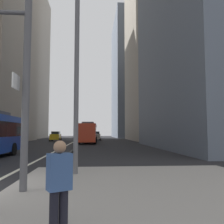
% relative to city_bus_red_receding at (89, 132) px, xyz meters
% --- Properties ---
extents(ground_plane, '(160.00, 160.00, 0.00)m').
position_rel_city_bus_red_receding_xyz_m(ground_plane, '(-2.85, -12.19, -1.84)').
color(ground_plane, black).
extents(median_island, '(9.00, 10.00, 0.15)m').
position_rel_city_bus_red_receding_xyz_m(median_island, '(2.65, -33.19, -1.76)').
color(median_island, gray).
rests_on(median_island, ground).
extents(lane_centre_line, '(0.20, 80.00, 0.01)m').
position_rel_city_bus_red_receding_xyz_m(lane_centre_line, '(-2.85, -2.19, -1.83)').
color(lane_centre_line, beige).
rests_on(lane_centre_line, ground).
extents(office_tower_left_far, '(10.06, 19.01, 43.33)m').
position_rel_city_bus_red_receding_xyz_m(office_tower_left_far, '(-18.85, 29.73, 19.83)').
color(office_tower_left_far, gray).
rests_on(office_tower_left_far, ground).
extents(office_tower_right_mid, '(10.22, 19.88, 43.75)m').
position_rel_city_bus_red_receding_xyz_m(office_tower_right_mid, '(14.15, 12.40, 20.04)').
color(office_tower_right_mid, gray).
rests_on(office_tower_right_mid, ground).
extents(office_tower_right_far, '(12.80, 24.25, 40.57)m').
position_rel_city_bus_red_receding_xyz_m(office_tower_right_far, '(14.15, 40.45, 18.45)').
color(office_tower_right_far, slate).
rests_on(office_tower_right_far, ground).
extents(city_bus_red_receding, '(2.90, 11.34, 3.40)m').
position_rel_city_bus_red_receding_xyz_m(city_bus_red_receding, '(0.00, 0.00, 0.00)').
color(city_bus_red_receding, red).
rests_on(city_bus_red_receding, ground).
extents(car_oncoming_mid, '(2.12, 4.55, 1.94)m').
position_rel_city_bus_red_receding_xyz_m(car_oncoming_mid, '(-6.82, 9.25, -0.85)').
color(car_oncoming_mid, gold).
rests_on(car_oncoming_mid, ground).
extents(car_receding_near, '(2.14, 4.12, 1.94)m').
position_rel_city_bus_red_receding_xyz_m(car_receding_near, '(1.32, 12.81, -0.85)').
color(car_receding_near, '#B2A899').
rests_on(car_receding_near, ground).
extents(car_receding_far, '(2.06, 4.25, 1.94)m').
position_rel_city_bus_red_receding_xyz_m(car_receding_far, '(-0.74, 16.45, -0.85)').
color(car_receding_far, maroon).
rests_on(car_receding_far, ground).
extents(street_lamp_post, '(5.50, 0.32, 8.00)m').
position_rel_city_bus_red_receding_xyz_m(street_lamp_post, '(0.09, -30.15, 3.45)').
color(street_lamp_post, '#56565B').
rests_on(street_lamp_post, median_island).
extents(pedestrian_railing, '(0.06, 3.27, 0.98)m').
position_rel_city_bus_red_receding_xyz_m(pedestrian_railing, '(-0.05, -31.61, -0.99)').
color(pedestrian_railing, black).
rests_on(pedestrian_railing, median_island).
extents(pedestrian_waiting, '(0.45, 0.38, 1.58)m').
position_rel_city_bus_red_receding_xyz_m(pedestrian_waiting, '(0.27, -36.23, -0.82)').
color(pedestrian_waiting, black).
rests_on(pedestrian_waiting, median_island).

